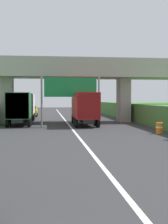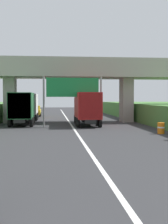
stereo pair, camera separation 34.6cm
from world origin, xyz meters
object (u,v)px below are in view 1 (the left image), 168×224
truck_orange (26,105)px  overhead_highway_sign (71,90)px  truck_green (20,107)px  construction_barrel_5 (159,128)px  truck_red (84,107)px  car_yellow (31,111)px

truck_orange → overhead_highway_sign: bearing=-65.0°
truck_green → construction_barrel_5: size_ratio=8.11×
overhead_highway_sign → truck_green: overhead_highway_sign is taller
construction_barrel_5 → truck_red: bearing=122.5°
truck_orange → truck_green: size_ratio=1.00×
overhead_highway_sign → truck_green: (-5.18, 2.82, -1.73)m
truck_green → car_yellow: 15.59m
truck_red → truck_orange: size_ratio=1.00×
truck_red → truck_green: same height
truck_orange → truck_green: (0.02, -8.36, 0.00)m
truck_red → overhead_highway_sign: bearing=-135.1°
car_yellow → construction_barrel_5: size_ratio=4.56×
truck_red → construction_barrel_5: size_ratio=8.11×
truck_green → car_yellow: size_ratio=1.78×
construction_barrel_5 → car_yellow: bearing=114.9°
overhead_highway_sign → truck_red: bearing=44.9°
truck_red → truck_green: size_ratio=1.00×
truck_orange → truck_red: bearing=-54.8°
truck_orange → truck_green: same height
truck_red → truck_green: (-6.75, 1.25, 0.00)m
construction_barrel_5 → truck_green: bearing=141.9°
truck_orange → construction_barrel_5: truck_orange is taller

